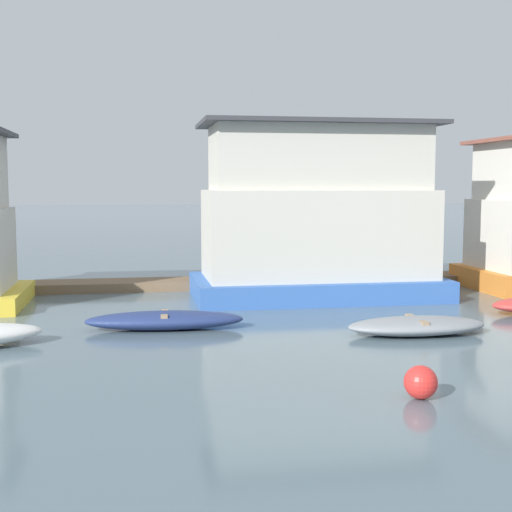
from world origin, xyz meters
TOP-DOWN VIEW (x-y plane):
  - ground_plane at (0.00, 0.00)m, footprint 200.00×200.00m
  - dock_walkway at (0.00, 2.57)m, footprint 33.80×1.46m
  - houseboat_blue at (2.06, 0.05)m, footprint 7.47×3.87m
  - dinghy_navy at (-2.73, -4.08)m, footprint 3.80×1.26m
  - dinghy_grey at (2.94, -5.64)m, footprint 3.25×1.36m
  - mooring_post_far_left at (9.22, 1.60)m, footprint 0.23×0.23m
  - buoy_red at (1.09, -10.31)m, footprint 0.54×0.54m

SIDE VIEW (x-z plane):
  - ground_plane at x=0.00m, z-range 0.00..0.00m
  - dock_walkway at x=0.00m, z-range 0.00..0.30m
  - dinghy_grey at x=2.94m, z-range 0.00..0.41m
  - dinghy_navy at x=-2.73m, z-range 0.00..0.44m
  - buoy_red at x=1.09m, z-range 0.00..0.54m
  - mooring_post_far_left at x=9.22m, z-range 0.00..1.40m
  - houseboat_blue at x=2.06m, z-range -0.21..5.06m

